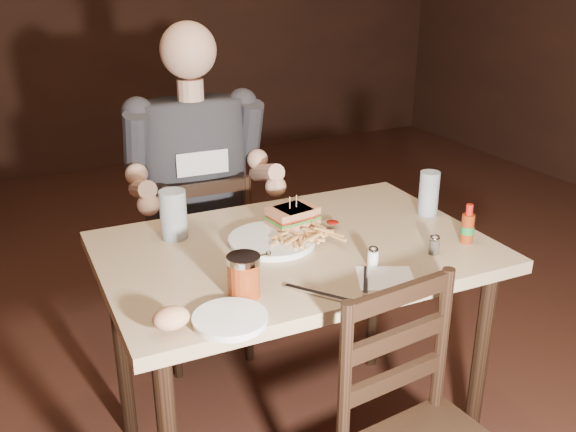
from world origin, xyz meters
name	(u,v)px	position (x,y,z in m)	size (l,w,h in m)	color
room_shell	(337,29)	(0.00, 0.00, 1.40)	(7.00, 7.00, 7.00)	black
main_table	(295,270)	(-0.15, -0.04, 0.69)	(1.18, 0.81, 0.77)	tan
chair_far	(200,263)	(-0.23, 0.67, 0.41)	(0.38, 0.42, 0.82)	black
diner	(197,152)	(-0.23, 0.62, 0.90)	(0.55, 0.43, 0.95)	#292A2E
dinner_plate	(272,241)	(-0.21, 0.00, 0.78)	(0.26, 0.26, 0.02)	white
sandwich_left	(290,211)	(-0.11, 0.07, 0.84)	(0.13, 0.10, 0.11)	tan
sandwich_right	(296,209)	(-0.09, 0.08, 0.84)	(0.12, 0.10, 0.10)	tan
fries_pile	(304,235)	(-0.12, -0.05, 0.80)	(0.25, 0.17, 0.04)	tan
ketchup_dollop	(333,222)	(0.02, 0.03, 0.79)	(0.04, 0.04, 0.01)	maroon
glass_left	(173,214)	(-0.46, 0.18, 0.85)	(0.08, 0.08, 0.15)	silver
glass_right	(429,194)	(0.37, -0.02, 0.85)	(0.07, 0.07, 0.15)	silver
hot_sauce	(468,224)	(0.33, -0.26, 0.83)	(0.04, 0.04, 0.13)	maroon
salt_shaker	(373,257)	(-0.02, -0.26, 0.80)	(0.03, 0.03, 0.06)	white
pepper_shaker	(434,245)	(0.19, -0.28, 0.80)	(0.03, 0.03, 0.06)	#38332D
syrup_dispenser	(244,276)	(-0.41, -0.26, 0.83)	(0.09, 0.09, 0.11)	maroon
napkin	(386,278)	(-0.03, -0.35, 0.77)	(0.15, 0.14, 0.00)	white
knife	(326,295)	(-0.23, -0.36, 0.78)	(0.01, 0.23, 0.01)	silver
fork	(366,280)	(-0.09, -0.34, 0.78)	(0.01, 0.16, 0.00)	silver
side_plate	(230,320)	(-0.50, -0.37, 0.78)	(0.18, 0.18, 0.01)	white
bread_roll	(171,318)	(-0.63, -0.35, 0.81)	(0.09, 0.07, 0.05)	tan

